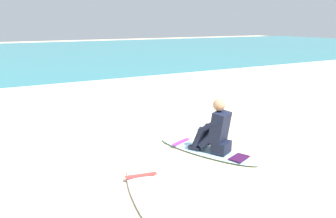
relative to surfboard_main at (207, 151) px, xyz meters
The scene contains 6 objects.
ground_plane 0.49m from the surfboard_main, 118.56° to the right, with size 80.00×80.00×0.00m, color beige.
sea 21.08m from the surfboard_main, 90.64° to the left, with size 80.00×28.00×0.10m, color teal.
breaking_foam 7.38m from the surfboard_main, 91.82° to the left, with size 80.00×0.90×0.11m, color white.
surfboard_main is the anchor object (origin of this frame).
surfer_seated 0.44m from the surfboard_main, 72.22° to the right, with size 0.61×0.77×0.95m.
surfboard_spare_near 1.91m from the surfboard_main, 147.15° to the right, with size 0.95×2.36×0.08m.
Camera 1 is at (-3.15, -4.14, 2.27)m, focal length 35.86 mm.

